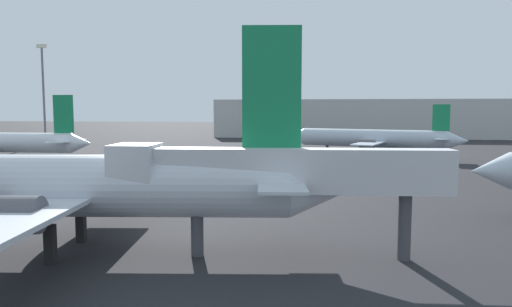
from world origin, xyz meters
The scene contains 5 objects.
airplane_at_gate centered at (-11.08, 11.96, 3.90)m, with size 36.29×22.89×12.76m.
airplane_far_left centered at (12.55, 68.14, 3.37)m, with size 29.91×21.40×9.08m.
jet_bridge centered at (1.21, 12.92, 4.75)m, with size 18.60×3.66×6.28m.
light_mast_left centered at (-61.27, 88.87, 13.06)m, with size 2.40×0.50×23.53m.
terminal_building centered at (19.14, 133.07, 5.64)m, with size 94.53×22.36×11.29m, color #B7B7B2.
Camera 1 is at (4.52, -11.79, 8.16)m, focal length 32.20 mm.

